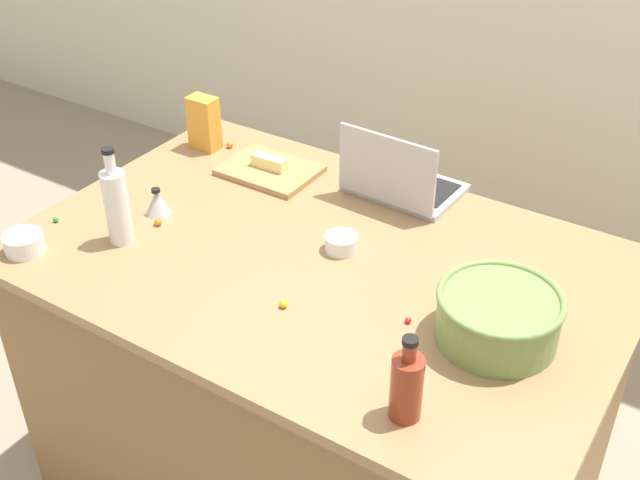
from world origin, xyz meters
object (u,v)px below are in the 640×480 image
butter_stick_left (269,162)px  candy_bag (204,123)px  cutting_board (270,170)px  ramekin_medium (24,243)px  kitchen_timer (157,202)px  ramekin_small (341,243)px  mixing_bowl_large (498,316)px  laptop (399,181)px  bottle_soy (407,385)px  bottle_vinegar (117,205)px

butter_stick_left → candy_bag: (-0.27, 0.03, 0.05)m
cutting_board → ramekin_medium: 0.73m
cutting_board → kitchen_timer: bearing=-109.5°
butter_stick_left → cutting_board: bearing=0.0°
ramekin_small → ramekin_medium: 0.81m
mixing_bowl_large → candy_bag: (-1.13, 0.37, 0.02)m
laptop → ramekin_small: size_ratio=3.72×
bottle_soy → butter_stick_left: size_ratio=1.79×
butter_stick_left → candy_bag: 0.27m
laptop → ramekin_medium: bearing=-131.1°
laptop → bottle_vinegar: (-0.50, -0.60, 0.06)m
laptop → bottle_vinegar: bearing=-129.9°
ramekin_medium → kitchen_timer: (0.16, 0.32, 0.01)m
cutting_board → candy_bag: size_ratio=1.62×
mixing_bowl_large → candy_bag: 1.19m
bottle_vinegar → ramekin_small: bottle_vinegar is taller
bottle_vinegar → butter_stick_left: (0.11, 0.51, -0.07)m
laptop → mixing_bowl_large: size_ratio=1.15×
kitchen_timer → candy_bag: candy_bag is taller
laptop → kitchen_timer: (-0.51, -0.44, -0.01)m
kitchen_timer → candy_bag: 0.41m
laptop → bottle_soy: laptop is taller
bottle_soy → kitchen_timer: (-0.92, 0.30, -0.04)m
mixing_bowl_large → kitchen_timer: mixing_bowl_large is taller
candy_bag → kitchen_timer: bearing=-69.2°
bottle_vinegar → laptop: bearing=50.1°
mixing_bowl_large → bottle_vinegar: 0.98m
laptop → kitchen_timer: size_ratio=4.14×
cutting_board → ramekin_medium: ramekin_medium is taller
cutting_board → kitchen_timer: kitchen_timer is taller
mixing_bowl_large → kitchen_timer: 0.98m
laptop → candy_bag: bearing=-174.4°
mixing_bowl_large → laptop: bearing=137.3°
mixing_bowl_large → bottle_soy: bottle_soy is taller
mixing_bowl_large → cutting_board: mixing_bowl_large is taller
mixing_bowl_large → ramekin_small: mixing_bowl_large is taller
cutting_board → ramekin_medium: bearing=-112.7°
bottle_vinegar → ramekin_medium: bearing=-135.1°
ramekin_medium → ramekin_small: bearing=33.3°
bottle_vinegar → butter_stick_left: bearing=77.8°
mixing_bowl_large → ramekin_medium: 1.19m
bottle_vinegar → ramekin_medium: 0.26m
butter_stick_left → kitchen_timer: size_ratio=1.43×
laptop → butter_stick_left: bearing=-166.9°
mixing_bowl_large → candy_bag: candy_bag is taller
butter_stick_left → ramekin_small: 0.46m
laptop → candy_bag: laptop is taller
mixing_bowl_large → bottle_vinegar: bottle_vinegar is taller
ramekin_small → kitchen_timer: 0.53m
ramekin_medium → mixing_bowl_large: bearing=16.2°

